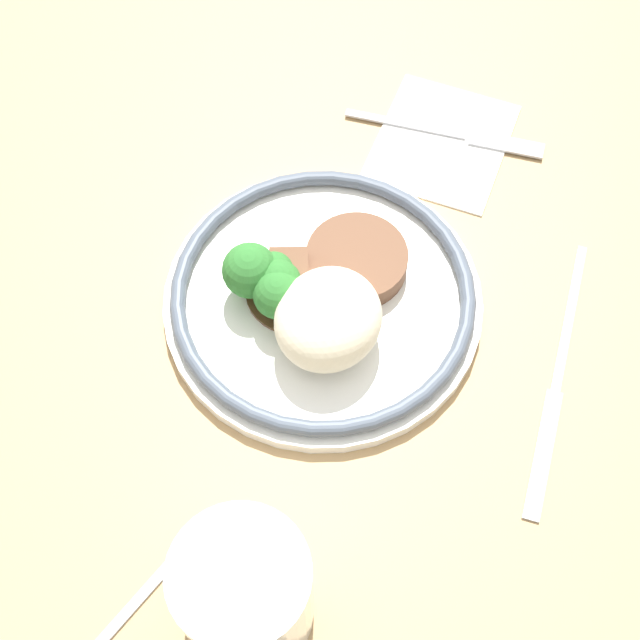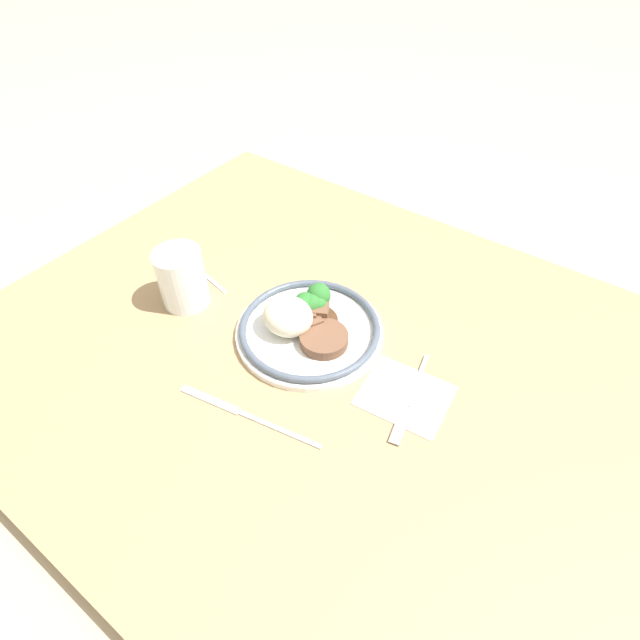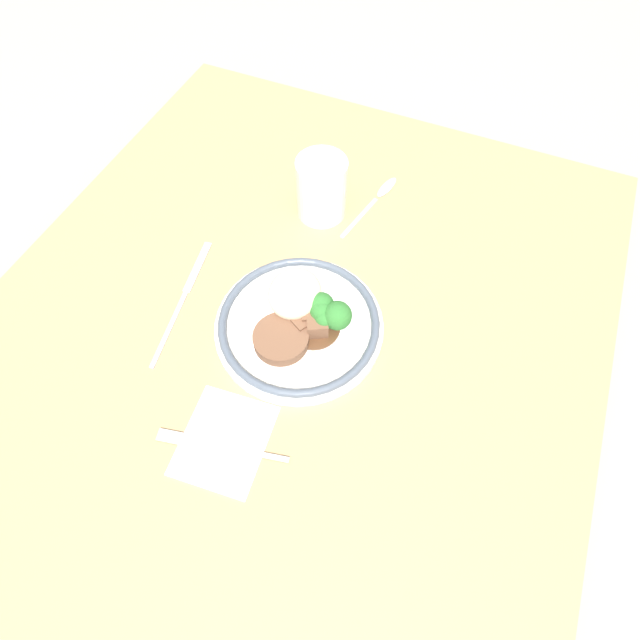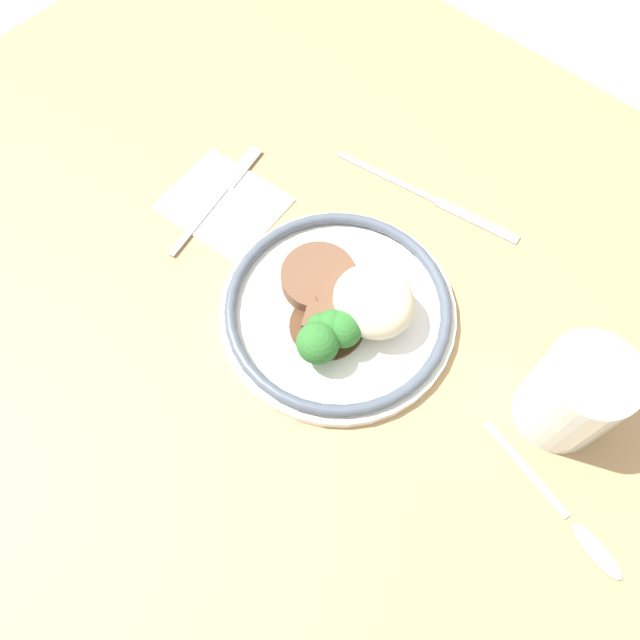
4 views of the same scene
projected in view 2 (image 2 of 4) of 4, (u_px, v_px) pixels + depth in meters
The scene contains 8 objects.
ground_plane at pixel (325, 369), 0.84m from camera, with size 8.00×8.00×0.00m, color tan.
dining_table at pixel (325, 361), 0.82m from camera, with size 1.15×0.90×0.04m.
napkin at pixel (404, 397), 0.74m from camera, with size 0.14×0.12×0.00m.
plate at pixel (307, 324), 0.83m from camera, with size 0.25×0.25×0.07m.
juice_glass at pixel (183, 281), 0.86m from camera, with size 0.08×0.08×0.11m.
fork at pixel (408, 405), 0.73m from camera, with size 0.05×0.17×0.00m.
knife at pixel (243, 414), 0.72m from camera, with size 0.23×0.05×0.00m.
spoon at pixel (190, 262), 0.97m from camera, with size 0.17×0.05×0.01m.
Camera 2 is at (-0.31, 0.44, 0.65)m, focal length 28.00 mm.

